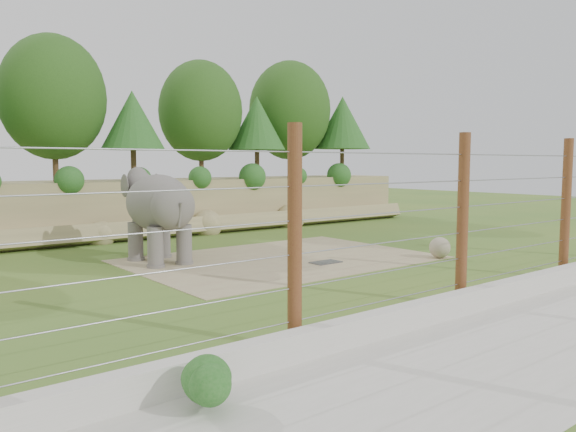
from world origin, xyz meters
TOP-DOWN VIEW (x-y plane):
  - ground at (0.00, 0.00)m, footprint 90.00×90.00m
  - back_embankment at (0.59, 12.68)m, footprint 30.00×5.52m
  - dirt_patch at (0.50, 3.00)m, footprint 10.00×7.00m
  - drain_grate at (1.18, 1.47)m, footprint 1.00×0.60m
  - elephant at (-3.07, 5.00)m, footprint 1.72×3.83m
  - stone_ball at (4.89, -0.30)m, footprint 0.73×0.73m
  - retaining_wall at (0.00, -5.00)m, footprint 26.00×0.35m
  - walkway at (0.00, -7.00)m, footprint 26.00×4.00m
  - barrier_fence at (0.00, -4.50)m, footprint 20.26×0.26m
  - walkway_shrub at (-7.58, -5.80)m, footprint 0.79×0.79m

SIDE VIEW (x-z plane):
  - ground at x=0.00m, z-range 0.00..0.00m
  - walkway at x=0.00m, z-range 0.00..0.01m
  - dirt_patch at x=0.50m, z-range 0.00..0.02m
  - drain_grate at x=1.18m, z-range 0.02..0.05m
  - retaining_wall at x=0.00m, z-range 0.00..0.50m
  - stone_ball at x=4.89m, z-range 0.02..0.75m
  - walkway_shrub at x=-7.58m, z-range 0.01..0.80m
  - elephant at x=-3.07m, z-range 0.00..3.07m
  - barrier_fence at x=0.00m, z-range 0.00..4.00m
  - back_embankment at x=0.59m, z-range -0.42..8.35m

